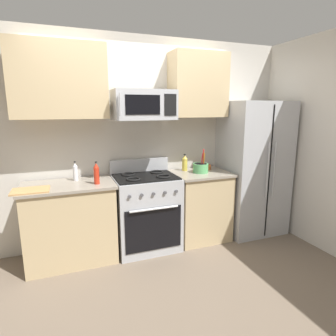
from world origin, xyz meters
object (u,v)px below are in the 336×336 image
Objects in this scene: range_oven at (146,211)px; bottle_oil at (185,163)px; refrigerator at (253,168)px; microwave at (144,105)px; cutting_board at (30,190)px; utensil_crock at (201,168)px; prep_bowl at (205,167)px; bottle_vinegar at (75,172)px; bottle_hot_sauce at (96,174)px.

range_oven is 0.82m from bottle_oil.
microwave is (-1.55, 0.04, 0.86)m from refrigerator.
range_oven is at bearing -164.18° from bottle_oil.
range_oven is 3.04× the size of cutting_board.
utensil_crock is 1.92× the size of prep_bowl.
bottle_vinegar is at bearing -178.53° from bottle_oil.
utensil_crock reaches higher than range_oven.
bottle_hot_sauce is at bearing -169.87° from prep_bowl.
refrigerator reaches higher than bottle_hot_sauce.
cutting_board is 1.61× the size of bottle_oil.
prep_bowl is (2.14, 0.31, 0.02)m from cutting_board.
microwave is at bearing 178.40° from refrigerator.
bottle_oil is at bearing 9.82° from cutting_board.
utensil_crock is at bearing -5.26° from bottle_vinegar.
bottle_hot_sauce is at bearing -169.79° from range_oven.
range_oven is 0.60× the size of refrigerator.
utensil_crock is 0.23m from bottle_oil.
microwave is at bearing -166.55° from bottle_oil.
cutting_board is 1.87m from bottle_oil.
range_oven is at bearing 6.89° from cutting_board.
range_oven is 3.50× the size of utensil_crock.
prep_bowl is (1.48, 0.27, -0.08)m from bottle_hot_sauce.
refrigerator is 1.77m from microwave.
microwave is 1.97× the size of cutting_board.
range_oven is 0.89m from utensil_crock.
refrigerator is 11.20× the size of prep_bowl.
refrigerator is at bearing -0.60° from utensil_crock.
utensil_crock is at bearing 4.08° from cutting_board.
bottle_oil is 1.37× the size of prep_bowl.
refrigerator is 7.24× the size of bottle_hot_sauce.
cutting_board is (-1.25, -0.15, 0.44)m from range_oven.
bottle_hot_sauce reaches higher than range_oven.
utensil_crock is (0.74, -0.01, 0.50)m from range_oven.
utensil_crock is at bearing 4.18° from bottle_hot_sauce.
prep_bowl reaches higher than cutting_board.
prep_bowl is at bearing 8.45° from microwave.
utensil_crock is at bearing -2.71° from microwave.
range_oven is at bearing -9.47° from bottle_vinegar.
range_oven is 6.72× the size of prep_bowl.
bottle_vinegar is (-0.79, 0.11, -0.75)m from microwave.
prep_bowl is at bearing 47.08° from utensil_crock.
bottle_hot_sauce is 1.11× the size of bottle_vinegar.
refrigerator reaches higher than bottle_vinegar.
microwave is at bearing -7.62° from bottle_vinegar.
utensil_crock reaches higher than bottle_hot_sauce.
bottle_oil is at bearing 178.35° from prep_bowl.
bottle_vinegar is 1.69m from prep_bowl.
prep_bowl is at bearing 0.91° from bottle_vinegar.
cutting_board is at bearing -170.18° from bottle_oil.
microwave reaches higher than range_oven.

